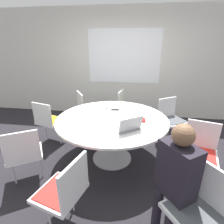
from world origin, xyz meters
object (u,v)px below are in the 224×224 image
Objects in this scene: cell_phone at (115,110)px; chair_3 at (126,106)px; coffee_cup at (107,106)px; laptop at (129,127)px; chair_0 at (200,205)px; chair_6 at (24,152)px; chair_7 at (65,189)px; chair_5 at (48,119)px; person_0 at (176,173)px; chair_2 at (171,117)px; chair_1 at (200,148)px; spiral_notebook at (138,120)px; chair_4 at (86,107)px.

chair_3 is at bearing 81.28° from cell_phone.
chair_3 is 10.24× the size of coffee_cup.
laptop reaches higher than coffee_cup.
laptop is at bearing 3.49° from chair_0.
chair_6 is 0.94m from chair_7.
coffee_cup is (-1.13, 1.68, 0.28)m from chair_0.
chair_5 is 1.08m from chair_6.
person_0 reaches higher than chair_5.
chair_2 is 2.60m from chair_6.
chair_1 is at bearing -21.66° from chair_6.
chair_7 is 1.67m from cell_phone.
chair_5 is at bearing -177.61° from cell_phone.
person_0 is at bearing -18.41° from chair_5.
chair_5 is 1.86m from chair_7.
cell_phone is (-1.05, -0.41, 0.24)m from chair_2.
chair_6 is at bearing -62.58° from chair_5.
chair_0 and chair_6 have the same top height.
chair_7 is at bearing 23.43° from chair_2.
chair_5 is 3.96× the size of spiral_notebook.
chair_2 is (0.07, 2.05, 0.00)m from chair_0.
chair_1 is at bearing 43.97° from chair_3.
coffee_cup is (0.59, -0.66, 0.28)m from chair_4.
laptop is at bearing -17.51° from chair_7.
coffee_cup is at bearing 11.21° from chair_7.
chair_6 reaches higher than cell_phone.
chair_6 is at bearing 27.62° from chair_1.
chair_0 and chair_1 have the same top height.
chair_2 reaches higher than cell_phone.
spiral_notebook is (-0.36, 1.09, 0.05)m from person_0.
laptop is at bearing -7.98° from chair_5.
laptop is 0.39m from spiral_notebook.
chair_0 is 1.15m from laptop.
chair_1 is at bearing 2.79° from chair_5.
laptop is at bearing -109.39° from spiral_notebook.
chair_5 is 0.71× the size of person_0.
chair_3 reaches higher than spiral_notebook.
chair_5 is (-0.52, -0.76, 0.00)m from chair_4.
chair_3 and chair_6 have the same top height.
spiral_notebook is at bearing -1.28° from chair_1.
coffee_cup is at bearing -16.56° from chair_2.
person_0 is at bearing -58.85° from coffee_cup.
chair_1 is at bearing -42.88° from chair_7.
cell_phone is (1.06, 1.11, 0.24)m from chair_6.
chair_2 is 2.13× the size of laptop.
chair_4 is at bearing 72.39° from chair_5.
chair_6 reaches higher than spiral_notebook.
coffee_cup is at bearing 21.77° from chair_5.
laptop is (-0.69, 0.87, 0.29)m from chair_0.
chair_1 is 0.93m from spiral_notebook.
chair_2 is 1.00× the size of chair_6.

